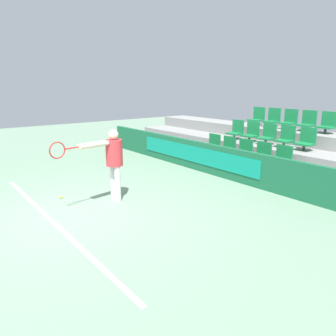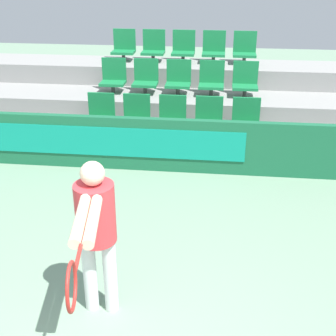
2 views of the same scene
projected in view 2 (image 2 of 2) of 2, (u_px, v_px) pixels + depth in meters
barrier_wall at (165, 145)px, 7.29m from camera, size 11.68×0.14×0.86m
bleacher_tier_front at (171, 145)px, 7.95m from camera, size 11.28×1.07×0.37m
bleacher_tier_middle at (177, 115)px, 8.83m from camera, size 11.28×1.07×0.74m
bleacher_tier_back at (182, 90)px, 9.72m from camera, size 11.28×1.07×1.11m
stadium_chair_0 at (101, 114)px, 7.99m from camera, size 0.46×0.38×0.62m
stadium_chair_1 at (136, 115)px, 7.93m from camera, size 0.46×0.38×0.62m
stadium_chair_2 at (172, 116)px, 7.87m from camera, size 0.46×0.38×0.62m
stadium_chair_3 at (209, 118)px, 7.80m from camera, size 0.46×0.38×0.62m
stadium_chair_4 at (246, 119)px, 7.74m from camera, size 0.46×0.38×0.62m
stadium_chair_5 at (113, 77)px, 8.80m from camera, size 0.46×0.38×0.62m
stadium_chair_6 at (146, 78)px, 8.74m from camera, size 0.46×0.38×0.62m
stadium_chair_7 at (178, 79)px, 8.67m from camera, size 0.46×0.38×0.62m
stadium_chair_8 at (212, 80)px, 8.61m from camera, size 0.46×0.38×0.62m
stadium_chair_9 at (245, 81)px, 8.55m from camera, size 0.46×0.38×0.62m
stadium_chair_10 at (124, 46)px, 9.61m from camera, size 0.46×0.38×0.62m
stadium_chair_11 at (153, 47)px, 9.55m from camera, size 0.46×0.38×0.62m
stadium_chair_12 at (183, 48)px, 9.48m from camera, size 0.46×0.38×0.62m
stadium_chair_13 at (214, 48)px, 9.42m from camera, size 0.46×0.38×0.62m
stadium_chair_14 at (245, 49)px, 9.35m from camera, size 0.46×0.38×0.62m
tennis_player at (95, 226)px, 4.11m from camera, size 0.42×1.62×1.57m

